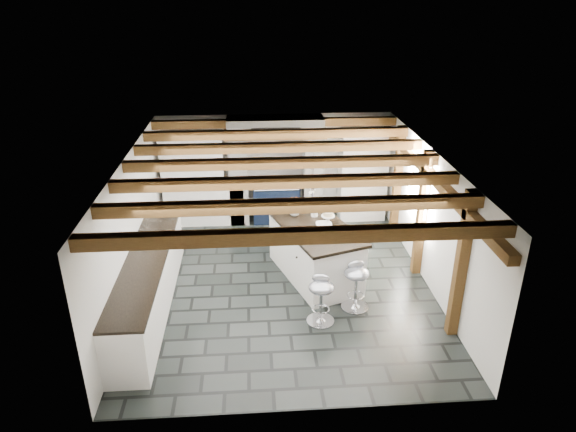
{
  "coord_description": "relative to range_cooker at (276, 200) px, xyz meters",
  "views": [
    {
      "loc": [
        -0.49,
        -7.75,
        4.79
      ],
      "look_at": [
        0.1,
        0.4,
        1.1
      ],
      "focal_mm": 32.0,
      "sensor_mm": 36.0,
      "label": 1
    }
  ],
  "objects": [
    {
      "name": "bar_stool_near",
      "position": [
        1.09,
        -3.53,
        0.04
      ],
      "size": [
        0.46,
        0.46,
        0.82
      ],
      "rotation": [
        0.0,
        0.0,
        0.17
      ],
      "color": "silver",
      "rests_on": "ground"
    },
    {
      "name": "room_shell",
      "position": [
        -0.61,
        -1.26,
        0.6
      ],
      "size": [
        6.0,
        6.03,
        6.0
      ],
      "color": "silver",
      "rests_on": "ground"
    },
    {
      "name": "ground",
      "position": [
        0.0,
        -2.68,
        -0.47
      ],
      "size": [
        6.0,
        6.0,
        0.0
      ],
      "primitive_type": "plane",
      "color": "black",
      "rests_on": "ground"
    },
    {
      "name": "range_cooker",
      "position": [
        0.0,
        0.0,
        0.0
      ],
      "size": [
        1.0,
        0.63,
        0.99
      ],
      "color": "black",
      "rests_on": "ground"
    },
    {
      "name": "bar_stool_far",
      "position": [
        0.49,
        -3.87,
        0.03
      ],
      "size": [
        0.47,
        0.47,
        0.8
      ],
      "rotation": [
        0.0,
        0.0,
        -0.23
      ],
      "color": "silver",
      "rests_on": "ground"
    },
    {
      "name": "kitchen_island",
      "position": [
        0.56,
        -2.48,
        0.04
      ],
      "size": [
        1.65,
        2.25,
        1.33
      ],
      "rotation": [
        0.0,
        0.0,
        0.33
      ],
      "color": "white",
      "rests_on": "ground"
    }
  ]
}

